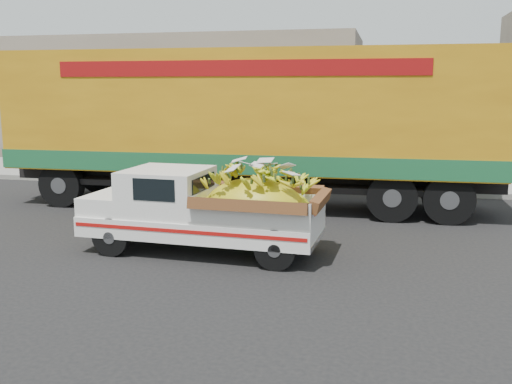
# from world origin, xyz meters

# --- Properties ---
(ground) EXTENTS (100.00, 100.00, 0.00)m
(ground) POSITION_xyz_m (0.00, 0.00, 0.00)
(ground) COLOR black
(ground) RESTS_ON ground
(curb) EXTENTS (60.00, 0.25, 0.15)m
(curb) POSITION_xyz_m (0.00, 7.02, 0.07)
(curb) COLOR gray
(curb) RESTS_ON ground
(sidewalk) EXTENTS (60.00, 4.00, 0.14)m
(sidewalk) POSITION_xyz_m (0.00, 9.12, 0.07)
(sidewalk) COLOR gray
(sidewalk) RESTS_ON ground
(building_left) EXTENTS (18.00, 6.00, 5.00)m
(building_left) POSITION_xyz_m (-8.00, 15.02, 2.50)
(building_left) COLOR gray
(building_left) RESTS_ON ground
(pickup_truck) EXTENTS (4.31, 1.76, 1.49)m
(pickup_truck) POSITION_xyz_m (-0.63, 0.43, 0.80)
(pickup_truck) COLOR black
(pickup_truck) RESTS_ON ground
(semi_trailer) EXTENTS (12.02, 2.76, 3.80)m
(semi_trailer) POSITION_xyz_m (-1.11, 4.57, 2.12)
(semi_trailer) COLOR black
(semi_trailer) RESTS_ON ground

